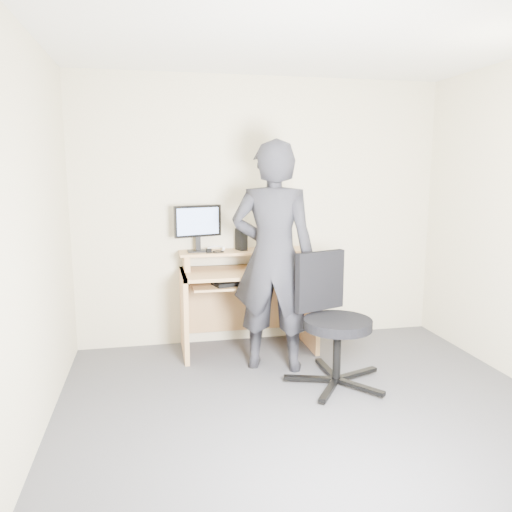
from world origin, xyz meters
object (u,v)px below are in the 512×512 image
object	(u,v)px
monitor	(198,224)
office_chair	(331,315)
person	(273,257)
desk	(246,290)

from	to	relation	value
monitor	office_chair	world-z (taller)	monitor
monitor	office_chair	bearing A→B (deg)	-64.06
monitor	office_chair	distance (m)	1.48
monitor	person	world-z (taller)	person
office_chair	person	world-z (taller)	person
desk	person	bearing A→B (deg)	-76.51
desk	person	world-z (taller)	person
monitor	office_chair	xyz separation A→B (m)	(0.93, -0.98, -0.62)
desk	office_chair	size ratio (longest dim) A/B	1.21
desk	office_chair	bearing A→B (deg)	-61.00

